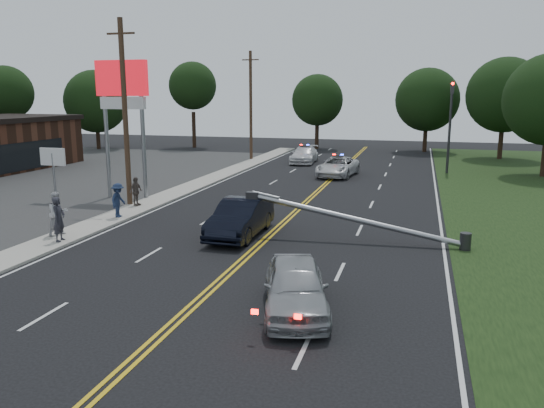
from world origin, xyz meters
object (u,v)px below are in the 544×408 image
(bystander_a, at_px, (59,219))
(small_sign, at_px, (53,161))
(fallen_streetlight, at_px, (367,221))
(crashed_sedan, at_px, (240,218))
(emergency_a, at_px, (338,167))
(bystander_c, at_px, (118,200))
(emergency_b, at_px, (304,155))
(bystander_d, at_px, (136,191))
(traffic_signal, at_px, (450,119))
(utility_pole_mid, at_px, (125,113))
(utility_pole_far, at_px, (251,106))
(waiting_sedan, at_px, (295,286))
(bystander_b, at_px, (58,214))
(pylon_sign, at_px, (123,96))

(bystander_a, bearing_deg, small_sign, 29.25)
(fallen_streetlight, xyz_separation_m, crashed_sedan, (-5.40, -0.38, -0.11))
(emergency_a, bearing_deg, bystander_c, -109.54)
(emergency_b, xyz_separation_m, bystander_d, (-4.73, -21.53, 0.17))
(traffic_signal, xyz_separation_m, crashed_sedan, (-9.51, -22.37, -3.40))
(small_sign, distance_m, crashed_sedan, 13.60)
(utility_pole_mid, relative_size, emergency_a, 1.92)
(utility_pole_mid, distance_m, crashed_sedan, 10.06)
(bystander_a, relative_size, bystander_c, 1.09)
(small_sign, xyz_separation_m, crashed_sedan, (12.79, -4.38, -1.52))
(crashed_sedan, relative_size, emergency_a, 0.94)
(utility_pole_far, xyz_separation_m, waiting_sedan, (12.17, -33.76, -4.34))
(bystander_b, relative_size, bystander_d, 1.20)
(utility_pole_mid, xyz_separation_m, bystander_a, (1.18, -7.55, -4.04))
(traffic_signal, bearing_deg, crashed_sedan, -113.03)
(bystander_c, xyz_separation_m, bystander_d, (-0.58, 2.70, -0.06))
(traffic_signal, distance_m, crashed_sedan, 24.54)
(pylon_sign, xyz_separation_m, emergency_a, (10.73, 12.13, -5.27))
(pylon_sign, xyz_separation_m, fallen_streetlight, (14.69, -6.00, -5.08))
(small_sign, xyz_separation_m, utility_pole_mid, (4.80, 0.00, 2.75))
(small_sign, bearing_deg, utility_pole_mid, 0.00)
(traffic_signal, xyz_separation_m, emergency_a, (-8.07, -3.87, -3.48))
(bystander_d, bearing_deg, utility_pole_mid, 71.93)
(emergency_b, bearing_deg, emergency_a, -62.15)
(emergency_b, bearing_deg, bystander_d, -104.67)
(emergency_b, bearing_deg, crashed_sedan, -86.29)
(emergency_a, bearing_deg, crashed_sedan, -88.20)
(small_sign, distance_m, utility_pole_mid, 5.53)
(utility_pole_far, height_order, bystander_b, utility_pole_far)
(emergency_a, bearing_deg, bystander_d, -115.29)
(emergency_b, distance_m, bystander_d, 22.05)
(utility_pole_mid, xyz_separation_m, waiting_sedan, (12.17, -11.76, -4.34))
(emergency_b, distance_m, bystander_a, 29.07)
(crashed_sedan, xyz_separation_m, bystander_d, (-7.42, 4.07, 0.10))
(utility_pole_mid, height_order, bystander_c, utility_pole_mid)
(utility_pole_far, relative_size, bystander_d, 6.34)
(fallen_streetlight, xyz_separation_m, bystander_d, (-12.82, 3.69, -0.01))
(crashed_sedan, bearing_deg, fallen_streetlight, 4.12)
(bystander_b, bearing_deg, waiting_sedan, -91.36)
(utility_pole_far, relative_size, bystander_a, 5.40)
(fallen_streetlight, bearing_deg, crashed_sedan, -176.02)
(small_sign, distance_m, bystander_a, 9.72)
(pylon_sign, distance_m, utility_pole_mid, 2.55)
(utility_pole_mid, distance_m, bystander_a, 8.64)
(waiting_sedan, bearing_deg, traffic_signal, 64.31)
(traffic_signal, xyz_separation_m, bystander_c, (-16.35, -21.00, -3.24))
(pylon_sign, bearing_deg, small_sign, -150.26)
(pylon_sign, relative_size, bystander_a, 4.32)
(fallen_streetlight, bearing_deg, utility_pole_mid, 163.36)
(emergency_a, bearing_deg, utility_pole_far, 146.37)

